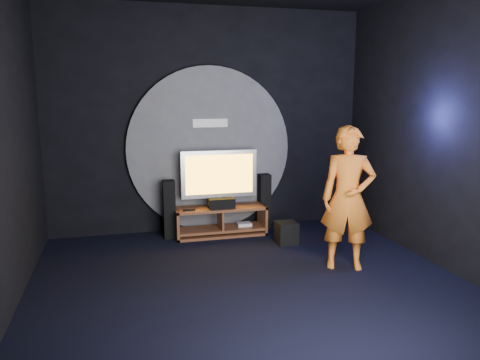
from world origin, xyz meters
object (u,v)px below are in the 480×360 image
player (348,198)px  tower_speaker_right (264,201)px  media_console (221,223)px  subwoofer (287,233)px  tower_speaker_left (169,209)px  tv (219,176)px

player → tower_speaker_right: bearing=124.6°
tower_speaker_right → player: bearing=-76.8°
media_console → tower_speaker_right: (0.77, 0.22, 0.25)m
subwoofer → player: bearing=-70.3°
tower_speaker_left → tv: bearing=0.2°
tower_speaker_left → subwoofer: size_ratio=2.76×
media_console → subwoofer: bearing=-37.7°
tower_speaker_right → subwoofer: (0.07, -0.87, -0.28)m
tv → tower_speaker_right: tv is taller
tower_speaker_right → player: 2.06m
player → tower_speaker_left: bearing=159.6°
tower_speaker_right → player: player is taller
tv → tower_speaker_right: bearing=10.8°
media_console → tower_speaker_right: size_ratio=1.58×
tower_speaker_right → tower_speaker_left: bearing=-174.4°
tower_speaker_left → subwoofer: 1.80m
tv → tower_speaker_left: 0.92m
tower_speaker_right → player: (0.46, -1.96, 0.45)m
media_console → player: (1.23, -1.74, 0.70)m
tower_speaker_right → tv: bearing=-169.2°
tower_speaker_right → subwoofer: tower_speaker_right is taller
tower_speaker_left → tower_speaker_right: size_ratio=1.00×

